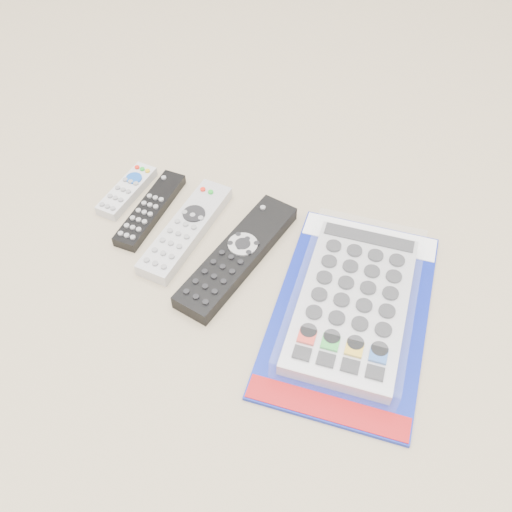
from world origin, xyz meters
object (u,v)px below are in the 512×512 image
at_px(remote_slim_black, 150,210).
at_px(jumbo_remote_packaged, 353,302).
at_px(remote_silver_dvd, 186,229).
at_px(remote_small_grey, 127,190).
at_px(remote_large_black, 238,256).

distance_m(remote_slim_black, jumbo_remote_packaged, 0.37).
bearing_deg(remote_slim_black, remote_silver_dvd, -14.14).
bearing_deg(remote_small_grey, remote_silver_dvd, -14.57).
xyz_separation_m(remote_slim_black, remote_silver_dvd, (0.08, -0.02, 0.00)).
distance_m(remote_small_grey, jumbo_remote_packaged, 0.43).
distance_m(remote_slim_black, remote_large_black, 0.18).
bearing_deg(remote_slim_black, remote_small_grey, 157.18).
height_order(remote_large_black, jumbo_remote_packaged, jumbo_remote_packaged).
xyz_separation_m(remote_small_grey, remote_slim_black, (0.06, -0.03, -0.00)).
relative_size(remote_silver_dvd, jumbo_remote_packaged, 0.59).
height_order(remote_small_grey, remote_silver_dvd, remote_silver_dvd).
distance_m(remote_small_grey, remote_slim_black, 0.06).
bearing_deg(remote_small_grey, remote_slim_black, -19.33).
height_order(remote_small_grey, jumbo_remote_packaged, jumbo_remote_packaged).
distance_m(remote_silver_dvd, jumbo_remote_packaged, 0.29).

